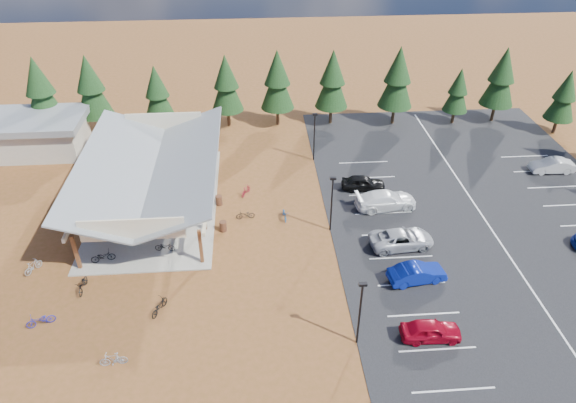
{
  "coord_description": "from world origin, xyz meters",
  "views": [
    {
      "loc": [
        -1.07,
        -31.92,
        26.01
      ],
      "look_at": [
        1.57,
        3.49,
        2.04
      ],
      "focal_mm": 32.0,
      "sensor_mm": 36.0,
      "label": 1
    }
  ],
  "objects_px": {
    "outbuilding": "(32,134)",
    "lamp_post_0": "(360,309)",
    "bike_pavilion": "(151,167)",
    "car_9": "(552,166)",
    "bike_10": "(41,320)",
    "bike_4": "(165,247)",
    "bike_5": "(182,208)",
    "trash_bin_1": "(219,200)",
    "bike_1": "(130,204)",
    "bike_9": "(33,266)",
    "car_1": "(417,273)",
    "bike_0": "(103,256)",
    "bike_15": "(246,190)",
    "bike_8": "(83,285)",
    "car_0": "(431,330)",
    "bike_6": "(182,176)",
    "bike_16": "(245,215)",
    "trash_bin_0": "(223,226)",
    "lamp_post_1": "(332,200)",
    "bike_14": "(285,214)",
    "car_3": "(386,200)",
    "lamp_post_2": "(314,134)",
    "bike_13": "(113,359)",
    "bike_7": "(197,172)",
    "car_2": "(402,239)",
    "bike_3": "(135,162)",
    "car_4": "(363,183)",
    "bike_2": "(152,182)",
    "bike_12": "(159,306)"
  },
  "relations": [
    {
      "from": "bike_8",
      "to": "car_0",
      "type": "bearing_deg",
      "value": -13.42
    },
    {
      "from": "trash_bin_1",
      "to": "car_2",
      "type": "distance_m",
      "value": 16.35
    },
    {
      "from": "bike_pavilion",
      "to": "car_9",
      "type": "bearing_deg",
      "value": 4.14
    },
    {
      "from": "bike_9",
      "to": "car_4",
      "type": "height_order",
      "value": "car_4"
    },
    {
      "from": "bike_2",
      "to": "bike_5",
      "type": "distance_m",
      "value": 5.65
    },
    {
      "from": "car_2",
      "to": "car_3",
      "type": "distance_m",
      "value": 5.45
    },
    {
      "from": "car_4",
      "to": "bike_5",
      "type": "bearing_deg",
      "value": 105.53
    },
    {
      "from": "bike_16",
      "to": "car_3",
      "type": "relative_size",
      "value": 0.29
    },
    {
      "from": "bike_9",
      "to": "bike_10",
      "type": "height_order",
      "value": "bike_9"
    },
    {
      "from": "car_0",
      "to": "bike_3",
      "type": "bearing_deg",
      "value": 45.88
    },
    {
      "from": "bike_3",
      "to": "bike_8",
      "type": "distance_m",
      "value": 17.51
    },
    {
      "from": "bike_8",
      "to": "bike_15",
      "type": "xyz_separation_m",
      "value": [
        11.76,
        11.7,
        -0.04
      ]
    },
    {
      "from": "bike_14",
      "to": "car_3",
      "type": "distance_m",
      "value": 9.09
    },
    {
      "from": "bike_1",
      "to": "car_0",
      "type": "xyz_separation_m",
      "value": [
        21.93,
        -16.23,
        0.09
      ]
    },
    {
      "from": "lamp_post_1",
      "to": "car_1",
      "type": "height_order",
      "value": "lamp_post_1"
    },
    {
      "from": "lamp_post_1",
      "to": "bike_0",
      "type": "bearing_deg",
      "value": -171.14
    },
    {
      "from": "lamp_post_1",
      "to": "bike_3",
      "type": "distance_m",
      "value": 21.61
    },
    {
      "from": "bike_10",
      "to": "lamp_post_1",
      "type": "bearing_deg",
      "value": 92.39
    },
    {
      "from": "bike_9",
      "to": "car_2",
      "type": "distance_m",
      "value": 28.33
    },
    {
      "from": "bike_6",
      "to": "bike_9",
      "type": "height_order",
      "value": "bike_6"
    },
    {
      "from": "bike_2",
      "to": "bike_15",
      "type": "xyz_separation_m",
      "value": [
        8.83,
        -1.98,
        -0.09
      ]
    },
    {
      "from": "lamp_post_2",
      "to": "bike_8",
      "type": "relative_size",
      "value": 2.71
    },
    {
      "from": "lamp_post_1",
      "to": "car_0",
      "type": "height_order",
      "value": "lamp_post_1"
    },
    {
      "from": "trash_bin_0",
      "to": "bike_12",
      "type": "height_order",
      "value": "bike_12"
    },
    {
      "from": "bike_0",
      "to": "bike_15",
      "type": "bearing_deg",
      "value": -64.63
    },
    {
      "from": "car_2",
      "to": "car_3",
      "type": "bearing_deg",
      "value": -4.91
    },
    {
      "from": "lamp_post_2",
      "to": "bike_13",
      "type": "relative_size",
      "value": 3.01
    },
    {
      "from": "car_0",
      "to": "bike_0",
      "type": "bearing_deg",
      "value": 70.02
    },
    {
      "from": "car_2",
      "to": "bike_2",
      "type": "bearing_deg",
      "value": 58.79
    },
    {
      "from": "bike_12",
      "to": "trash_bin_0",
      "type": "bearing_deg",
      "value": -90.32
    },
    {
      "from": "bike_15",
      "to": "bike_3",
      "type": "bearing_deg",
      "value": 3.22
    },
    {
      "from": "bike_pavilion",
      "to": "bike_2",
      "type": "relative_size",
      "value": 11.43
    },
    {
      "from": "bike_0",
      "to": "bike_1",
      "type": "xyz_separation_m",
      "value": [
        0.82,
        7.02,
        0.05
      ]
    },
    {
      "from": "trash_bin_1",
      "to": "bike_1",
      "type": "height_order",
      "value": "bike_1"
    },
    {
      "from": "bike_1",
      "to": "car_4",
      "type": "bearing_deg",
      "value": -75.63
    },
    {
      "from": "bike_10",
      "to": "car_9",
      "type": "distance_m",
      "value": 46.87
    },
    {
      "from": "bike_4",
      "to": "bike_5",
      "type": "relative_size",
      "value": 0.91
    },
    {
      "from": "car_1",
      "to": "bike_5",
      "type": "bearing_deg",
      "value": 52.71
    },
    {
      "from": "bike_9",
      "to": "bike_6",
      "type": "bearing_deg",
      "value": -98.91
    },
    {
      "from": "bike_pavilion",
      "to": "lamp_post_1",
      "type": "xyz_separation_m",
      "value": [
        15.0,
        -5.0,
        -0.85
      ]
    },
    {
      "from": "trash_bin_0",
      "to": "bike_1",
      "type": "xyz_separation_m",
      "value": [
        -8.24,
        3.66,
        0.17
      ]
    },
    {
      "from": "lamp_post_1",
      "to": "bike_5",
      "type": "xyz_separation_m",
      "value": [
        -12.53,
        3.32,
        -2.35
      ]
    },
    {
      "from": "car_1",
      "to": "car_9",
      "type": "bearing_deg",
      "value": -59.02
    },
    {
      "from": "bike_7",
      "to": "car_3",
      "type": "height_order",
      "value": "car_3"
    },
    {
      "from": "bike_4",
      "to": "bike_5",
      "type": "xyz_separation_m",
      "value": [
        0.87,
        5.18,
        0.11
      ]
    },
    {
      "from": "bike_8",
      "to": "bike_14",
      "type": "relative_size",
      "value": 1.13
    },
    {
      "from": "outbuilding",
      "to": "lamp_post_0",
      "type": "xyz_separation_m",
      "value": [
        29.0,
        -28.0,
        0.95
      ]
    },
    {
      "from": "car_0",
      "to": "bike_16",
      "type": "bearing_deg",
      "value": 42.02
    },
    {
      "from": "bike_7",
      "to": "bike_10",
      "type": "relative_size",
      "value": 0.91
    },
    {
      "from": "trash_bin_0",
      "to": "bike_12",
      "type": "xyz_separation_m",
      "value": [
        -4.08,
        -8.9,
        0.04
      ]
    }
  ]
}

